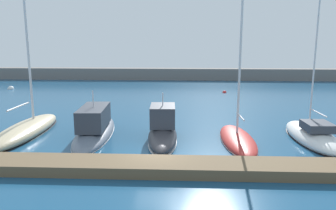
# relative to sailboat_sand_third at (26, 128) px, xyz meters

# --- Properties ---
(ground_plane) EXTENTS (123.90, 123.90, 0.00)m
(ground_plane) POSITION_rel_sailboat_sand_third_xyz_m (10.25, -5.12, -0.44)
(ground_plane) COLOR navy
(dock_pier) EXTENTS (48.02, 2.23, 0.59)m
(dock_pier) POSITION_rel_sailboat_sand_third_xyz_m (10.25, -6.79, -0.14)
(dock_pier) COLOR brown
(dock_pier) RESTS_ON ground_plane
(breakwater_seawall) EXTENTS (111.51, 2.28, 1.98)m
(breakwater_seawall) POSITION_rel_sailboat_sand_third_xyz_m (10.25, 34.60, 0.55)
(breakwater_seawall) COLOR slate
(breakwater_seawall) RESTS_ON ground_plane
(sailboat_sand_third) EXTENTS (2.64, 9.90, 19.27)m
(sailboat_sand_third) POSITION_rel_sailboat_sand_third_xyz_m (0.00, 0.00, 0.00)
(sailboat_sand_third) COLOR beige
(sailboat_sand_third) RESTS_ON ground_plane
(motorboat_slate_fourth) EXTENTS (3.14, 9.85, 3.75)m
(motorboat_slate_fourth) POSITION_rel_sailboat_sand_third_xyz_m (5.26, -0.03, 0.12)
(motorboat_slate_fourth) COLOR slate
(motorboat_slate_fourth) RESTS_ON ground_plane
(motorboat_charcoal_fifth) EXTENTS (2.30, 7.13, 3.58)m
(motorboat_charcoal_fifth) POSITION_rel_sailboat_sand_third_xyz_m (10.38, -0.95, 0.25)
(motorboat_charcoal_fifth) COLOR #2D2D33
(motorboat_charcoal_fifth) RESTS_ON ground_plane
(sailboat_red_sixth) EXTENTS (2.47, 7.52, 11.90)m
(sailboat_red_sixth) POSITION_rel_sailboat_sand_third_xyz_m (15.63, -1.25, -0.18)
(sailboat_red_sixth) COLOR #B72D28
(sailboat_red_sixth) RESTS_ON ground_plane
(sailboat_white_seventh) EXTENTS (2.86, 7.81, 12.08)m
(sailboat_white_seventh) POSITION_rel_sailboat_sand_third_xyz_m (20.94, -0.64, -0.08)
(sailboat_white_seventh) COLOR white
(sailboat_white_seventh) RESTS_ON ground_plane
(mooring_buoy_red) EXTENTS (0.54, 0.54, 0.54)m
(mooring_buoy_red) POSITION_rel_sailboat_sand_third_xyz_m (17.29, 20.49, -0.44)
(mooring_buoy_red) COLOR red
(mooring_buoy_red) RESTS_ON ground_plane
(mooring_buoy_white) EXTENTS (0.86, 0.86, 0.86)m
(mooring_buoy_white) POSITION_rel_sailboat_sand_third_xyz_m (-12.86, 22.37, -0.44)
(mooring_buoy_white) COLOR white
(mooring_buoy_white) RESTS_ON ground_plane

